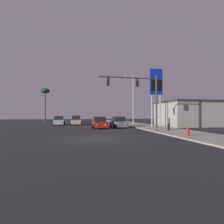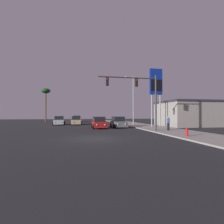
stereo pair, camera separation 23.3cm
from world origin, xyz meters
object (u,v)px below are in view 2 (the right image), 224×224
(car_tan, at_px, (76,121))
(traffic_light_mast, at_px, (140,91))
(car_silver, at_px, (59,121))
(street_lamp, at_px, (133,98))
(pedestrian_on_sidewalk, at_px, (168,123))
(car_white, at_px, (77,119))
(car_grey, at_px, (118,123))
(gas_station_sign, at_px, (156,85))
(car_red, at_px, (99,123))
(palm_tree_far, at_px, (46,93))
(fire_hydrant, at_px, (187,132))

(car_tan, bearing_deg, traffic_light_mast, 116.68)
(car_tan, height_order, car_silver, same)
(street_lamp, relative_size, pedestrian_on_sidewalk, 5.39)
(car_silver, xyz_separation_m, street_lamp, (13.42, -3.93, 4.36))
(car_white, height_order, street_lamp, street_lamp)
(car_silver, distance_m, street_lamp, 14.65)
(car_grey, bearing_deg, car_tan, -55.22)
(traffic_light_mast, height_order, gas_station_sign, gas_station_sign)
(car_tan, bearing_deg, car_red, 111.06)
(street_lamp, bearing_deg, car_grey, -128.69)
(car_white, height_order, palm_tree_far, palm_tree_far)
(street_lamp, height_order, palm_tree_far, street_lamp)
(car_tan, bearing_deg, gas_station_sign, 144.33)
(pedestrian_on_sidewalk, bearing_deg, car_grey, 123.61)
(traffic_light_mast, relative_size, palm_tree_far, 0.78)
(car_grey, bearing_deg, gas_station_sign, 171.30)
(gas_station_sign, bearing_deg, car_white, 120.22)
(traffic_light_mast, bearing_deg, car_red, 122.98)
(fire_hydrant, bearing_deg, palm_tree_far, 117.02)
(car_silver, xyz_separation_m, palm_tree_far, (-4.89, 13.93, 6.97))
(traffic_light_mast, distance_m, pedestrian_on_sidewalk, 5.11)
(car_red, xyz_separation_m, palm_tree_far, (-11.44, 23.36, 6.97))
(fire_hydrant, bearing_deg, car_tan, 115.07)
(car_tan, xyz_separation_m, street_lamp, (10.20, -3.68, 4.36))
(car_tan, bearing_deg, pedestrian_on_sidewalk, 126.59)
(car_silver, bearing_deg, fire_hydrant, 119.66)
(traffic_light_mast, xyz_separation_m, palm_tree_far, (-15.46, 29.56, 3.03))
(car_white, relative_size, gas_station_sign, 0.48)
(car_grey, height_order, pedestrian_on_sidewalk, pedestrian_on_sidewalk)
(palm_tree_far, bearing_deg, car_white, -16.65)
(gas_station_sign, distance_m, pedestrian_on_sidewalk, 8.42)
(car_white, xyz_separation_m, fire_hydrant, (9.63, -32.46, -0.27))
(car_grey, distance_m, car_white, 21.17)
(car_silver, distance_m, gas_station_sign, 19.02)
(street_lamp, relative_size, fire_hydrant, 11.84)
(car_silver, bearing_deg, car_grey, 135.69)
(car_red, xyz_separation_m, traffic_light_mast, (4.02, -6.20, 3.94))
(car_grey, height_order, car_tan, same)
(car_grey, height_order, palm_tree_far, palm_tree_far)
(car_grey, xyz_separation_m, palm_tree_far, (-14.47, 22.66, 6.97))
(car_red, distance_m, car_white, 21.17)
(car_grey, xyz_separation_m, traffic_light_mast, (0.99, -6.90, 3.94))
(car_white, xyz_separation_m, gas_station_sign, (12.17, -20.90, 5.86))
(gas_station_sign, bearing_deg, car_grey, 173.39)
(palm_tree_far, bearing_deg, fire_hydrant, -62.98)
(car_silver, bearing_deg, car_red, 122.80)
(car_grey, relative_size, car_silver, 1.00)
(traffic_light_mast, distance_m, street_lamp, 12.05)
(car_red, distance_m, car_silver, 11.48)
(traffic_light_mast, xyz_separation_m, fire_hydrant, (2.34, -5.34, -4.22))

